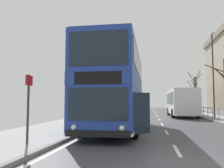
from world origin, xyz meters
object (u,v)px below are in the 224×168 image
at_px(bare_tree_far_01, 195,93).
at_px(background_bus_far_lane, 181,102).
at_px(double_decker_bus_main, 117,89).
at_px(bus_stop_sign_near, 28,101).
at_px(street_lamp_far_side, 213,68).

bearing_deg(bare_tree_far_01, background_bus_far_lane, -109.59).
distance_m(double_decker_bus_main, bus_stop_sign_near, 6.38).
bearing_deg(double_decker_bus_main, background_bus_far_lane, 69.26).
distance_m(bus_stop_sign_near, bare_tree_far_01, 31.84).
xyz_separation_m(bus_stop_sign_near, bare_tree_far_01, (11.15, 29.79, 1.43)).
xyz_separation_m(bus_stop_sign_near, street_lamp_far_side, (10.40, 16.39, 3.28)).
bearing_deg(double_decker_bus_main, street_lamp_far_side, 52.41).
distance_m(double_decker_bus_main, street_lamp_far_side, 13.49).
height_order(background_bus_far_lane, street_lamp_far_side, street_lamp_far_side).
height_order(double_decker_bus_main, bus_stop_sign_near, double_decker_bus_main).
xyz_separation_m(background_bus_far_lane, bare_tree_far_01, (3.38, 9.48, 1.42)).
distance_m(background_bus_far_lane, bare_tree_far_01, 10.17).
xyz_separation_m(street_lamp_far_side, bare_tree_far_01, (0.75, 13.40, -1.86)).
height_order(bus_stop_sign_near, bare_tree_far_01, bare_tree_far_01).
bearing_deg(background_bus_far_lane, bare_tree_far_01, 70.41).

